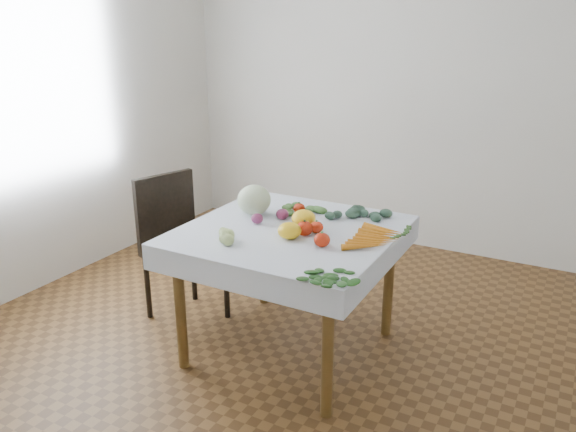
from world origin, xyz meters
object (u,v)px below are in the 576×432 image
table (290,246)px  carrot_bunch (376,238)px  cabbage (254,200)px  heirloom_back (304,218)px  chair (176,238)px

table → carrot_bunch: size_ratio=2.56×
cabbage → table: bearing=-22.1°
cabbage → heirloom_back: size_ratio=1.46×
cabbage → carrot_bunch: size_ratio=0.51×
cabbage → heirloom_back: bearing=-8.2°
heirloom_back → carrot_bunch: 0.44m
cabbage → heirloom_back: cabbage is taller
table → chair: 0.86m
chair → heirloom_back: size_ratio=6.91×
heirloom_back → carrot_bunch: (0.43, -0.02, -0.03)m
chair → carrot_bunch: (1.33, 0.01, 0.24)m
table → chair: chair is taller
cabbage → carrot_bunch: (0.79, -0.07, -0.07)m
table → chair: size_ratio=1.07×
carrot_bunch → table: bearing=-173.6°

